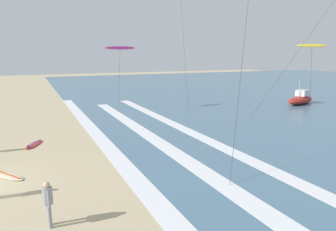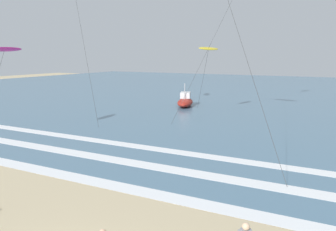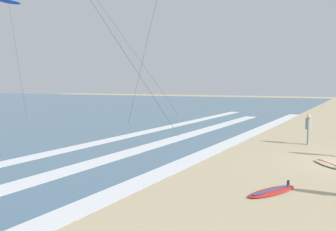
% 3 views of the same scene
% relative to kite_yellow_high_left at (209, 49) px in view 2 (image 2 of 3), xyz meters
% --- Properties ---
extents(ocean_surface, '(140.00, 90.00, 0.01)m').
position_rel_kite_yellow_high_left_xyz_m(ocean_surface, '(6.43, 24.17, -6.48)').
color(ocean_surface, slate).
rests_on(ocean_surface, ground).
extents(wave_foam_shoreline, '(49.91, 1.00, 0.01)m').
position_rel_kite_yellow_high_left_xyz_m(wave_foam_shoreline, '(6.24, -20.43, -6.47)').
color(wave_foam_shoreline, white).
rests_on(wave_foam_shoreline, ocean_surface).
extents(wave_foam_mid_break, '(40.33, 1.08, 0.01)m').
position_rel_kite_yellow_high_left_xyz_m(wave_foam_mid_break, '(6.60, -17.13, -6.47)').
color(wave_foam_mid_break, white).
rests_on(wave_foam_mid_break, ocean_surface).
extents(wave_foam_outer_break, '(47.48, 0.99, 0.01)m').
position_rel_kite_yellow_high_left_xyz_m(wave_foam_outer_break, '(8.33, -13.96, -6.47)').
color(wave_foam_outer_break, white).
rests_on(wave_foam_outer_break, ocean_surface).
extents(kite_yellow_high_left, '(3.41, 5.30, 6.73)m').
position_rel_kite_yellow_high_left_xyz_m(kite_yellow_high_left, '(0.00, 0.00, 0.00)').
color(kite_yellow_high_left, yellow).
rests_on(kite_yellow_high_left, ground).
extents(kite_magenta_far_right, '(5.29, 3.28, 6.53)m').
position_rel_kite_yellow_high_left_xyz_m(kite_magenta_far_right, '(-8.80, -16.12, -0.20)').
color(kite_magenta_far_right, '#CC2384').
rests_on(kite_magenta_far_right, ground).
extents(offshore_boat, '(3.34, 5.47, 2.70)m').
position_rel_kite_yellow_high_left_xyz_m(offshore_boat, '(-4.46, 4.17, -5.93)').
color(offshore_boat, maroon).
rests_on(offshore_boat, ground).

